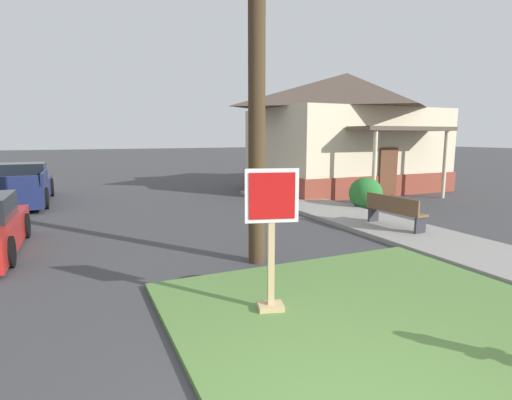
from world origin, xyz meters
The scene contains 8 objects.
grass_corner_patch centered at (1.81, 1.87, 0.04)m, with size 5.57×5.34×0.08m, color #567F3D.
sidewalk_strip centered at (5.79, 5.99, 0.06)m, with size 2.20×16.49×0.12m, color gray.
stop_sign centered at (0.50, 2.75, 1.07)m, with size 0.72×0.37×2.03m.
manhole_cover centered at (-0.16, 4.46, 0.01)m, with size 0.70×0.70×0.02m, color black.
pickup_truck_navy centered at (-3.91, 15.32, 0.62)m, with size 2.20×5.52×1.48m.
street_bench centered at (5.76, 5.96, 0.59)m, with size 0.53×1.80×0.85m.
corner_house centered at (9.99, 13.89, 2.79)m, with size 8.44×7.60×5.44m.
shrub_near_porch centered at (7.27, 8.96, 0.56)m, with size 1.15×1.15×1.11m, color #276D2C.
Camera 1 is at (-1.93, -2.12, 2.55)m, focal length 28.21 mm.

